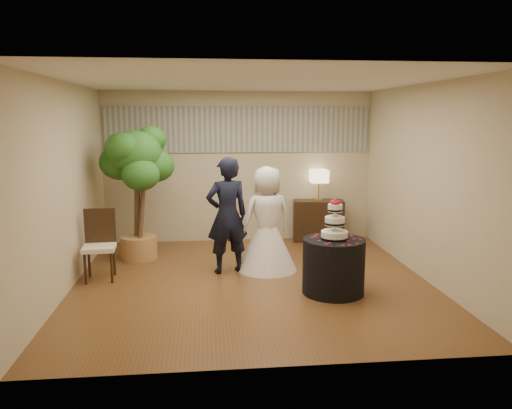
{
  "coord_description": "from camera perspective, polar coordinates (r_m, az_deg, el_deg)",
  "views": [
    {
      "loc": [
        -0.65,
        -6.81,
        2.32
      ],
      "look_at": [
        0.1,
        0.4,
        1.05
      ],
      "focal_mm": 35.0,
      "sensor_mm": 36.0,
      "label": 1
    }
  ],
  "objects": [
    {
      "name": "side_chair",
      "position": [
        7.51,
        -17.49,
        -4.5
      ],
      "size": [
        0.49,
        0.51,
        1.01
      ],
      "primitive_type": null,
      "rotation": [
        0.0,
        0.0,
        0.07
      ],
      "color": "black",
      "rests_on": "floor"
    },
    {
      "name": "wall_left",
      "position": [
        7.12,
        -20.95,
        1.85
      ],
      "size": [
        0.06,
        5.0,
        2.8
      ],
      "primitive_type": "cube",
      "color": "#C5B492",
      "rests_on": "ground"
    },
    {
      "name": "wall_front",
      "position": [
        4.46,
        2.6,
        -1.97
      ],
      "size": [
        5.0,
        0.06,
        2.8
      ],
      "primitive_type": "cube",
      "color": "#C5B492",
      "rests_on": "ground"
    },
    {
      "name": "cake_table",
      "position": [
        6.76,
        8.85,
        -6.97
      ],
      "size": [
        1.02,
        1.02,
        0.74
      ],
      "primitive_type": "cylinder",
      "rotation": [
        0.0,
        0.0,
        0.28
      ],
      "color": "black",
      "rests_on": "floor"
    },
    {
      "name": "wall_right",
      "position": [
        7.56,
        18.75,
        2.42
      ],
      "size": [
        0.06,
        5.0,
        2.8
      ],
      "primitive_type": "cube",
      "color": "#C5B492",
      "rests_on": "ground"
    },
    {
      "name": "ceiling",
      "position": [
        6.86,
        -0.5,
        13.95
      ],
      "size": [
        5.0,
        5.0,
        0.0
      ],
      "primitive_type": "cube",
      "color": "white",
      "rests_on": "wall_back"
    },
    {
      "name": "groom",
      "position": [
        7.45,
        -3.32,
        -1.26
      ],
      "size": [
        0.72,
        0.56,
        1.75
      ],
      "primitive_type": "imported",
      "rotation": [
        0.0,
        0.0,
        3.39
      ],
      "color": "black",
      "rests_on": "floor"
    },
    {
      "name": "floor",
      "position": [
        7.23,
        -0.46,
        -8.79
      ],
      "size": [
        5.0,
        5.0,
        0.0
      ],
      "primitive_type": "cube",
      "color": "brown",
      "rests_on": "ground"
    },
    {
      "name": "console",
      "position": [
        9.53,
        7.11,
        -1.83
      ],
      "size": [
        0.98,
        0.53,
        0.78
      ],
      "primitive_type": "cube",
      "rotation": [
        0.0,
        0.0,
        -0.13
      ],
      "color": "black",
      "rests_on": "floor"
    },
    {
      "name": "wall_back",
      "position": [
        9.38,
        -1.95,
        4.29
      ],
      "size": [
        5.0,
        0.06,
        2.8
      ],
      "primitive_type": "cube",
      "color": "#C5B492",
      "rests_on": "ground"
    },
    {
      "name": "mural_border",
      "position": [
        9.32,
        -1.96,
        8.57
      ],
      "size": [
        4.9,
        0.02,
        0.85
      ],
      "primitive_type": "cube",
      "color": "gray",
      "rests_on": "wall_back"
    },
    {
      "name": "table_lamp",
      "position": [
        9.42,
        7.2,
        2.22
      ],
      "size": [
        0.31,
        0.31,
        0.58
      ],
      "primitive_type": null,
      "color": "beige",
      "rests_on": "console"
    },
    {
      "name": "bride",
      "position": [
        7.59,
        1.27,
        -1.61
      ],
      "size": [
        1.15,
        1.15,
        1.6
      ],
      "primitive_type": "imported",
      "rotation": [
        0.0,
        0.0,
        3.44
      ],
      "color": "white",
      "rests_on": "floor"
    },
    {
      "name": "ficus_tree",
      "position": [
        8.34,
        -13.46,
        1.35
      ],
      "size": [
        1.48,
        1.48,
        2.23
      ],
      "primitive_type": null,
      "rotation": [
        0.0,
        0.0,
        -0.94
      ],
      "color": "#2B6520",
      "rests_on": "floor"
    },
    {
      "name": "wedding_cake",
      "position": [
        6.6,
        9.0,
        -1.6
      ],
      "size": [
        0.35,
        0.35,
        0.55
      ],
      "primitive_type": null,
      "color": "white",
      "rests_on": "cake_table"
    }
  ]
}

